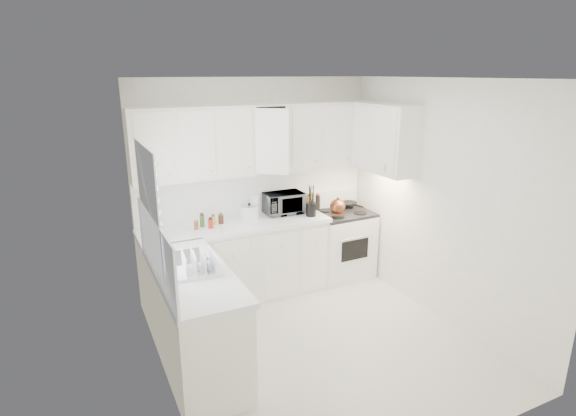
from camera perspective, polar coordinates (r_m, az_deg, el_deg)
floor at (r=4.88m, az=3.73°, el=-16.39°), size 3.20×3.20×0.00m
ceiling at (r=4.10m, az=4.43°, el=15.78°), size 3.20×3.20×0.00m
wall_back at (r=5.71m, az=-3.94°, el=2.80°), size 3.00×0.00×3.00m
wall_front at (r=3.14m, az=18.91°, el=-9.93°), size 3.00×0.00×3.00m
wall_left at (r=3.84m, az=-15.87°, el=-4.74°), size 0.00×3.20×3.20m
wall_right at (r=5.20m, az=18.56°, el=0.60°), size 0.00×3.20×3.20m
window_blinds at (r=4.09m, az=-16.77°, el=0.21°), size 0.06×0.96×1.06m
lower_cabinets_back at (r=5.58m, az=-6.35°, el=-6.81°), size 2.22×0.60×0.90m
lower_cabinets_left at (r=4.43m, az=-11.56°, el=-13.63°), size 0.60×1.60×0.90m
countertop_back at (r=5.40m, az=-6.47°, el=-2.22°), size 2.24×0.64×0.05m
countertop_left at (r=4.22m, az=-11.80°, el=-8.00°), size 0.64×1.62×0.05m
backsplash_back at (r=5.71m, az=-3.89°, el=2.05°), size 2.98×0.02×0.55m
backsplash_left at (r=4.05m, az=-16.17°, el=-4.77°), size 0.02×1.60×0.55m
upper_cabinets_back at (r=5.51m, az=-3.34°, el=4.45°), size 3.00×0.33×0.80m
upper_cabinets_right at (r=5.65m, az=11.78°, el=4.42°), size 0.33×0.90×0.80m
sink at (r=4.48m, az=-13.03°, el=-4.59°), size 0.42×0.38×0.30m
stove at (r=6.13m, az=6.70°, el=-3.40°), size 0.76×0.63×1.14m
tea_kettle at (r=5.76m, az=6.19°, el=0.33°), size 0.30×0.28×0.23m
frying_pan at (r=6.23m, az=7.43°, el=0.69°), size 0.34×0.47×0.04m
microwave at (r=5.71m, az=-0.56°, el=0.90°), size 0.48×0.27×0.32m
rice_cooker at (r=5.48m, az=-4.83°, el=-0.44°), size 0.25×0.25×0.21m
paper_towel at (r=5.58m, az=-4.10°, el=0.19°), size 0.12×0.12×0.27m
utensil_crock at (r=5.60m, az=2.89°, el=0.96°), size 0.15×0.15×0.40m
dish_rack at (r=4.11m, az=-11.20°, el=-6.56°), size 0.44×0.34×0.22m
spice_left_0 at (r=5.37m, az=-11.60°, el=-1.56°), size 0.06×0.06×0.13m
spice_left_1 at (r=5.30m, az=-10.57°, el=-1.73°), size 0.06×0.06×0.13m
spice_left_2 at (r=5.40m, az=-10.06°, el=-1.35°), size 0.06×0.06×0.13m
spice_left_3 at (r=5.34m, az=-9.02°, el=-1.52°), size 0.06×0.06×0.13m
spice_left_4 at (r=5.44m, az=-8.55°, el=-1.15°), size 0.06×0.06×0.13m
sauce_right_0 at (r=5.88m, az=1.86°, el=0.68°), size 0.06×0.06×0.19m
sauce_right_1 at (r=5.86m, az=2.61°, el=0.60°), size 0.06×0.06×0.19m
sauce_right_2 at (r=5.93m, az=2.81°, el=0.81°), size 0.06×0.06×0.19m
sauce_right_3 at (r=5.91m, az=3.55°, el=0.73°), size 0.06×0.06×0.19m
sauce_right_4 at (r=5.98m, az=3.73°, el=0.93°), size 0.06×0.06×0.19m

